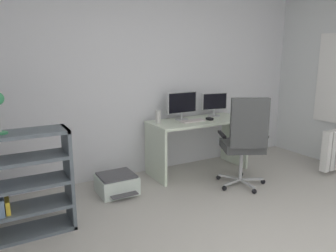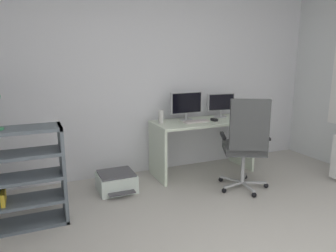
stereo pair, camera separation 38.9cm
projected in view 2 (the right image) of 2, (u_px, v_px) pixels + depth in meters
name	position (u px, v px, depth m)	size (l,w,h in m)	color
wall_back	(152.00, 75.00, 4.43)	(5.10, 0.10, 2.72)	silver
desk	(202.00, 135.00, 4.47)	(1.38, 0.60, 0.74)	silver
monitor_main	(186.00, 104.00, 4.41)	(0.47, 0.18, 0.39)	#B2B5B7
monitor_secondary	(221.00, 103.00, 4.63)	(0.40, 0.18, 0.34)	#B2B5B7
keyboard	(196.00, 121.00, 4.31)	(0.34, 0.13, 0.02)	silver
computer_mouse	(214.00, 120.00, 4.40)	(0.06, 0.10, 0.03)	black
desktop_speaker	(161.00, 117.00, 4.25)	(0.07, 0.07, 0.17)	silver
office_chair	(246.00, 141.00, 3.80)	(0.64, 0.66, 1.15)	#B7BABC
bookshelf	(2.00, 183.00, 2.98)	(0.93, 0.33, 0.97)	#556068
printer	(116.00, 182.00, 3.93)	(0.44, 0.49, 0.23)	silver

